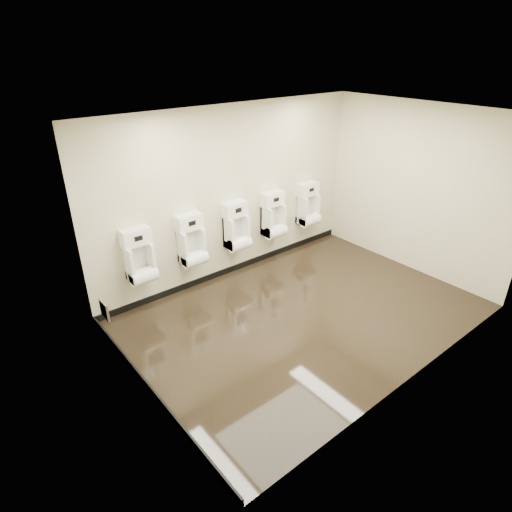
{
  "coord_description": "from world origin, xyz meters",
  "views": [
    {
      "loc": [
        -3.86,
        -3.62,
        3.62
      ],
      "look_at": [
        -0.48,
        0.55,
        0.9
      ],
      "focal_mm": 30.0,
      "sensor_mm": 36.0,
      "label": 1
    }
  ],
  "objects_px": {
    "access_panel": "(104,310)",
    "urinal_2": "(237,230)",
    "urinal_1": "(192,244)",
    "urinal_0": "(140,260)",
    "urinal_3": "(274,218)",
    "urinal_4": "(308,208)"
  },
  "relations": [
    {
      "from": "urinal_2",
      "to": "urinal_4",
      "type": "xyz_separation_m",
      "value": [
        1.67,
        0.0,
        0.0
      ]
    },
    {
      "from": "urinal_0",
      "to": "urinal_1",
      "type": "distance_m",
      "value": 0.86
    },
    {
      "from": "urinal_0",
      "to": "urinal_4",
      "type": "relative_size",
      "value": 1.0
    },
    {
      "from": "urinal_1",
      "to": "urinal_4",
      "type": "distance_m",
      "value": 2.53
    },
    {
      "from": "urinal_0",
      "to": "urinal_1",
      "type": "bearing_deg",
      "value": 0.0
    },
    {
      "from": "urinal_0",
      "to": "urinal_3",
      "type": "height_order",
      "value": "same"
    },
    {
      "from": "access_panel",
      "to": "urinal_1",
      "type": "bearing_deg",
      "value": 14.4
    },
    {
      "from": "urinal_1",
      "to": "urinal_2",
      "type": "relative_size",
      "value": 1.0
    },
    {
      "from": "urinal_2",
      "to": "urinal_3",
      "type": "bearing_deg",
      "value": 0.0
    },
    {
      "from": "urinal_0",
      "to": "urinal_4",
      "type": "height_order",
      "value": "same"
    },
    {
      "from": "urinal_0",
      "to": "urinal_4",
      "type": "xyz_separation_m",
      "value": [
        3.39,
        0.0,
        0.0
      ]
    },
    {
      "from": "access_panel",
      "to": "urinal_2",
      "type": "relative_size",
      "value": 0.31
    },
    {
      "from": "access_panel",
      "to": "urinal_0",
      "type": "relative_size",
      "value": 0.31
    },
    {
      "from": "urinal_4",
      "to": "urinal_3",
      "type": "bearing_deg",
      "value": 180.0
    },
    {
      "from": "urinal_0",
      "to": "urinal_2",
      "type": "distance_m",
      "value": 1.72
    },
    {
      "from": "access_panel",
      "to": "urinal_2",
      "type": "bearing_deg",
      "value": 9.45
    },
    {
      "from": "urinal_0",
      "to": "urinal_3",
      "type": "xyz_separation_m",
      "value": [
        2.53,
        0.0,
        0.0
      ]
    },
    {
      "from": "urinal_3",
      "to": "urinal_0",
      "type": "bearing_deg",
      "value": 180.0
    },
    {
      "from": "access_panel",
      "to": "urinal_3",
      "type": "xyz_separation_m",
      "value": [
        3.26,
        0.41,
        0.33
      ]
    },
    {
      "from": "urinal_0",
      "to": "urinal_3",
      "type": "bearing_deg",
      "value": 0.0
    },
    {
      "from": "urinal_1",
      "to": "urinal_0",
      "type": "bearing_deg",
      "value": 180.0
    },
    {
      "from": "urinal_1",
      "to": "urinal_4",
      "type": "xyz_separation_m",
      "value": [
        2.53,
        0.0,
        0.0
      ]
    }
  ]
}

